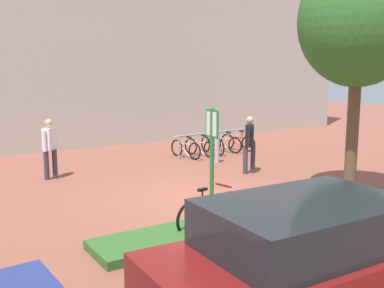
{
  "coord_description": "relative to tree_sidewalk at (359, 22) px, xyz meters",
  "views": [
    {
      "loc": [
        -5.8,
        -8.95,
        3.05
      ],
      "look_at": [
        0.64,
        1.19,
        1.1
      ],
      "focal_mm": 42.3,
      "sensor_mm": 36.0,
      "label": 1
    }
  ],
  "objects": [
    {
      "name": "ground_plane",
      "position": [
        -2.98,
        2.12,
        -4.14
      ],
      "size": [
        60.0,
        60.0,
        0.0
      ],
      "primitive_type": "plane",
      "color": "brown"
    },
    {
      "name": "tree_sidewalk",
      "position": [
        0.0,
        0.0,
        0.0
      ],
      "size": [
        2.72,
        2.72,
        5.67
      ],
      "color": "brown",
      "rests_on": "ground"
    },
    {
      "name": "parking_sign_post",
      "position": [
        -4.07,
        -0.08,
        -2.59
      ],
      "size": [
        0.08,
        0.36,
        2.37
      ],
      "color": "#2D7238",
      "rests_on": "ground"
    },
    {
      "name": "building_facade",
      "position": [
        -2.98,
        10.88,
        0.86
      ],
      "size": [
        28.0,
        1.2,
        10.0
      ],
      "primitive_type": "cube",
      "color": "#B2ADA3",
      "rests_on": "ground"
    },
    {
      "name": "bollard_steel",
      "position": [
        -0.12,
        5.26,
        -3.69
      ],
      "size": [
        0.16,
        0.16,
        0.9
      ],
      "primitive_type": "cylinder",
      "color": "#ADADB2",
      "rests_on": "ground"
    },
    {
      "name": "person_shirt_white",
      "position": [
        -5.44,
        5.91,
        -3.16
      ],
      "size": [
        0.46,
        0.45,
        1.72
      ],
      "color": "#383342",
      "rests_on": "ground"
    },
    {
      "name": "person_suited_navy",
      "position": [
        -0.23,
        3.45,
        -3.16
      ],
      "size": [
        0.45,
        0.47,
        1.72
      ],
      "color": "#383342",
      "rests_on": "ground"
    },
    {
      "name": "bike_at_sign",
      "position": [
        -3.99,
        0.1,
        -3.79
      ],
      "size": [
        1.66,
        0.46,
        0.86
      ],
      "color": "black",
      "rests_on": "ground"
    },
    {
      "name": "bike_rack_cluster",
      "position": [
        0.69,
        6.65,
        -3.79
      ],
      "size": [
        3.19,
        1.73,
        0.83
      ],
      "color": "#99999E",
      "rests_on": "ground"
    },
    {
      "name": "planter_strip",
      "position": [
        -2.89,
        -0.08,
        -4.06
      ],
      "size": [
        7.0,
        1.1,
        0.16
      ],
      "primitive_type": "cube",
      "color": "#336028",
      "rests_on": "ground"
    },
    {
      "name": "car_maroon_wagon",
      "position": [
        -4.74,
        -3.21,
        -3.38
      ],
      "size": [
        4.36,
        2.14,
        1.54
      ],
      "color": "maroon",
      "rests_on": "ground"
    }
  ]
}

